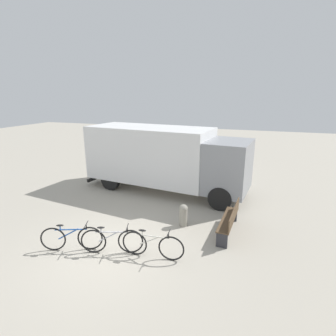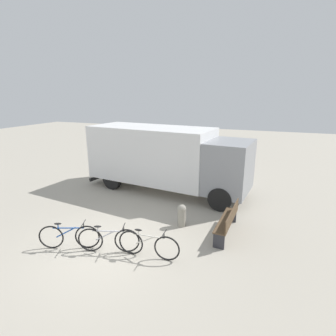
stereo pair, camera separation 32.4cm
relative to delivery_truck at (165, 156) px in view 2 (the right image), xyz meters
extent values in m
plane|color=#A8A091|center=(0.19, -5.37, -1.68)|extent=(60.00, 60.00, 0.00)
cube|color=white|center=(-0.73, 0.09, 0.07)|extent=(6.10, 3.09, 2.52)
cube|color=gray|center=(3.03, -0.36, -0.12)|extent=(1.98, 2.51, 2.15)
cube|color=black|center=(-3.69, 0.44, -1.41)|extent=(0.37, 2.29, 0.16)
cylinder|color=black|center=(3.15, 0.68, -1.20)|extent=(0.99, 0.39, 0.97)
cylinder|color=black|center=(2.91, -1.40, -1.20)|extent=(0.99, 0.39, 0.97)
cylinder|color=black|center=(-2.21, 1.32, -1.20)|extent=(0.99, 0.39, 0.97)
cylinder|color=black|center=(-2.45, -0.77, -1.20)|extent=(0.99, 0.39, 0.97)
cube|color=brown|center=(3.42, -3.16, -1.19)|extent=(0.52, 2.02, 0.03)
cube|color=brown|center=(3.60, -3.17, -0.98)|extent=(0.15, 2.00, 0.46)
cube|color=#2D2D33|center=(3.36, -4.11, -1.44)|extent=(0.34, 0.07, 0.47)
cube|color=#2D2D33|center=(3.47, -2.21, -1.44)|extent=(0.34, 0.07, 0.47)
torus|color=black|center=(-1.30, -5.88, -1.31)|extent=(0.70, 0.32, 0.74)
torus|color=black|center=(-0.30, -5.48, -1.31)|extent=(0.70, 0.32, 0.74)
cylinder|color=#1E4C9E|center=(-0.80, -5.68, -1.01)|extent=(0.86, 0.37, 0.04)
cylinder|color=#1E4C9E|center=(-0.88, -5.71, -1.15)|extent=(0.58, 0.26, 0.35)
cylinder|color=#1E4C9E|center=(-1.08, -5.79, -0.95)|extent=(0.03, 0.03, 0.12)
ellipsoid|color=black|center=(-1.08, -5.79, -0.87)|extent=(0.24, 0.17, 0.05)
cylinder|color=black|center=(-0.38, -5.51, -0.93)|extent=(0.03, 0.03, 0.16)
cylinder|color=black|center=(-0.38, -5.51, -0.86)|extent=(0.19, 0.42, 0.02)
torus|color=black|center=(-0.11, -5.59, -1.31)|extent=(0.72, 0.28, 0.74)
torus|color=black|center=(0.90, -5.25, -1.31)|extent=(0.72, 0.28, 0.74)
cylinder|color=silver|center=(0.39, -5.42, -1.01)|extent=(0.88, 0.33, 0.04)
cylinder|color=silver|center=(0.32, -5.44, -1.15)|extent=(0.59, 0.23, 0.35)
cylinder|color=silver|center=(0.11, -5.51, -0.95)|extent=(0.03, 0.03, 0.12)
ellipsoid|color=black|center=(0.11, -5.51, -0.87)|extent=(0.24, 0.16, 0.05)
cylinder|color=black|center=(0.83, -5.27, -0.93)|extent=(0.03, 0.03, 0.16)
cylinder|color=black|center=(0.83, -5.27, -0.86)|extent=(0.16, 0.42, 0.02)
torus|color=black|center=(1.06, -5.29, -1.31)|extent=(0.74, 0.11, 0.74)
torus|color=black|center=(2.13, -5.21, -1.31)|extent=(0.74, 0.11, 0.74)
cylinder|color=silver|center=(1.59, -5.25, -1.01)|extent=(0.91, 0.11, 0.04)
cylinder|color=silver|center=(1.51, -5.26, -1.15)|extent=(0.61, 0.09, 0.35)
cylinder|color=silver|center=(1.30, -5.27, -0.95)|extent=(0.03, 0.03, 0.12)
ellipsoid|color=black|center=(1.30, -5.27, -0.87)|extent=(0.23, 0.11, 0.05)
cylinder|color=black|center=(2.05, -5.21, -0.93)|extent=(0.03, 0.03, 0.16)
cylinder|color=black|center=(2.05, -5.21, -0.86)|extent=(0.06, 0.44, 0.02)
cylinder|color=gray|center=(1.89, -3.16, -1.36)|extent=(0.29, 0.29, 0.64)
sphere|color=gray|center=(1.89, -3.16, -1.04)|extent=(0.31, 0.31, 0.31)
camera|label=1|loc=(4.12, -11.23, 2.77)|focal=28.00mm
camera|label=2|loc=(4.42, -11.11, 2.77)|focal=28.00mm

